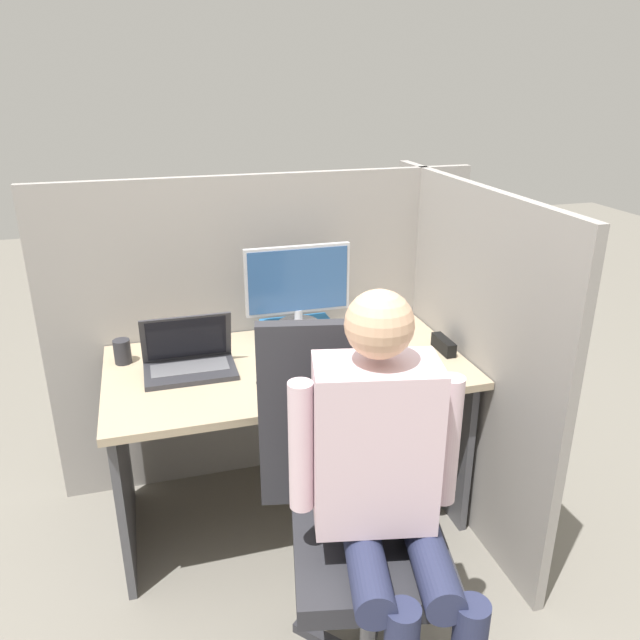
# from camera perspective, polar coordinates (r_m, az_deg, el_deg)

# --- Properties ---
(ground_plane) EXTENTS (12.00, 12.00, 0.00)m
(ground_plane) POSITION_cam_1_polar(r_m,az_deg,el_deg) (2.61, -0.62, -22.12)
(ground_plane) COLOR slate
(cubicle_panel_back) EXTENTS (1.92, 0.04, 1.42)m
(cubicle_panel_back) POSITION_cam_1_polar(r_m,az_deg,el_deg) (2.87, -4.85, -0.98)
(cubicle_panel_back) COLOR gray
(cubicle_panel_back) RESTS_ON ground
(cubicle_panel_right) EXTENTS (0.04, 1.41, 1.42)m
(cubicle_panel_right) POSITION_cam_1_polar(r_m,az_deg,el_deg) (2.69, 12.82, -3.06)
(cubicle_panel_right) COLOR gray
(cubicle_panel_right) RESTS_ON ground
(desk) EXTENTS (1.42, 0.75, 0.73)m
(desk) POSITION_cam_1_polar(r_m,az_deg,el_deg) (2.58, -2.93, -7.61)
(desk) COLOR tan
(desk) RESTS_ON ground
(paper_box) EXTENTS (0.30, 0.22, 0.07)m
(paper_box) POSITION_cam_1_polar(r_m,az_deg,el_deg) (2.71, -1.97, -1.07)
(paper_box) COLOR #236BAD
(paper_box) RESTS_ON desk
(monitor) EXTENTS (0.45, 0.18, 0.35)m
(monitor) POSITION_cam_1_polar(r_m,az_deg,el_deg) (2.64, -2.05, 3.27)
(monitor) COLOR #B2B2B7
(monitor) RESTS_ON paper_box
(laptop) EXTENTS (0.35, 0.22, 0.22)m
(laptop) POSITION_cam_1_polar(r_m,az_deg,el_deg) (2.46, -11.87, -3.68)
(laptop) COLOR #2D2D33
(laptop) RESTS_ON desk
(mouse) EXTENTS (0.07, 0.05, 0.03)m
(mouse) POSITION_cam_1_polar(r_m,az_deg,el_deg) (2.33, -5.04, -5.66)
(mouse) COLOR black
(mouse) RESTS_ON desk
(stapler) EXTENTS (0.04, 0.15, 0.06)m
(stapler) POSITION_cam_1_polar(r_m,az_deg,el_deg) (2.64, 11.23, -2.25)
(stapler) COLOR black
(stapler) RESTS_ON desk
(carrot_toy) EXTENTS (0.05, 0.15, 0.05)m
(carrot_toy) POSITION_cam_1_polar(r_m,az_deg,el_deg) (2.33, -1.96, -5.28)
(carrot_toy) COLOR orange
(carrot_toy) RESTS_ON desk
(office_chair) EXTENTS (0.55, 0.60, 1.12)m
(office_chair) POSITION_cam_1_polar(r_m,az_deg,el_deg) (2.01, 2.96, -16.35)
(office_chair) COLOR #2D2D33
(office_chair) RESTS_ON ground
(person) EXTENTS (0.47, 0.51, 1.30)m
(person) POSITION_cam_1_polar(r_m,az_deg,el_deg) (1.78, 6.17, -14.87)
(person) COLOR #282D4C
(person) RESTS_ON ground
(pen_cup) EXTENTS (0.07, 0.07, 0.10)m
(pen_cup) POSITION_cam_1_polar(r_m,az_deg,el_deg) (2.60, -17.62, -2.76)
(pen_cup) COLOR #28282D
(pen_cup) RESTS_ON desk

